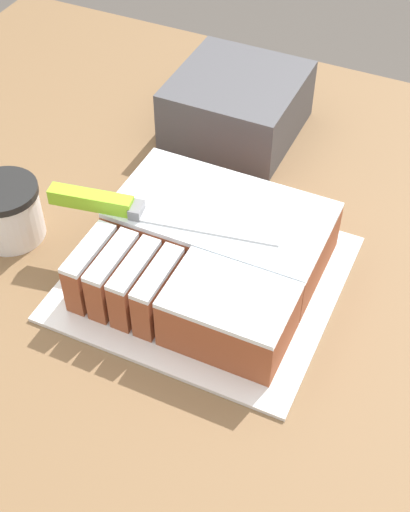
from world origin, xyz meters
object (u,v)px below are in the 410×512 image
(cake, at_px, (209,255))
(coffee_cup, at_px, (8,212))
(storage_box, at_px, (237,105))
(knife, at_px, (117,206))
(cake_board, at_px, (205,278))

(cake, xyz_separation_m, coffee_cup, (-0.30, -0.04, -0.00))
(storage_box, bearing_deg, knife, -94.91)
(cake, xyz_separation_m, storage_box, (-0.10, 0.33, 0.01))
(cake, height_order, storage_box, storage_box)
(knife, bearing_deg, storage_box, 74.95)
(cake_board, distance_m, cake, 0.04)
(cake_board, relative_size, coffee_cup, 3.60)
(coffee_cup, bearing_deg, cake_board, 7.19)
(cake, distance_m, knife, 0.14)
(knife, distance_m, storage_box, 0.34)
(cake, distance_m, storage_box, 0.34)
(cake_board, xyz_separation_m, cake, (0.00, 0.00, 0.04))
(cake, height_order, knife, knife)
(storage_box, bearing_deg, cake, -73.13)
(cake, height_order, coffee_cup, coffee_cup)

